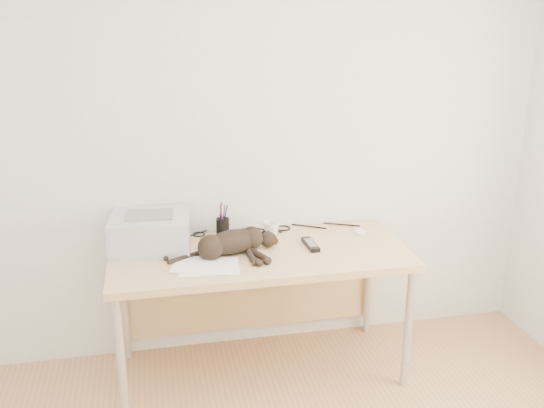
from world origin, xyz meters
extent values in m
plane|color=white|center=(0.00, 1.75, 1.30)|extent=(3.50, 0.00, 3.50)
cube|color=#D9BA7F|center=(0.00, 1.39, 0.72)|extent=(1.60, 0.70, 0.04)
cylinder|color=#BDBDBF|center=(-0.75, 1.09, 0.35)|extent=(0.04, 0.04, 0.70)
cylinder|color=#BDBDBF|center=(0.75, 1.09, 0.35)|extent=(0.04, 0.04, 0.70)
cylinder|color=#BDBDBF|center=(-0.75, 1.69, 0.35)|extent=(0.04, 0.04, 0.70)
cylinder|color=#BDBDBF|center=(0.75, 1.69, 0.35)|extent=(0.04, 0.04, 0.70)
cube|color=#D9BA7F|center=(0.00, 1.72, 0.40)|extent=(1.48, 0.02, 0.60)
cube|color=#B9B9BE|center=(-0.57, 1.56, 0.83)|extent=(0.45, 0.39, 0.19)
cube|color=black|center=(-0.57, 1.56, 0.84)|extent=(0.36, 0.05, 0.11)
cube|color=slate|center=(-0.57, 1.56, 0.93)|extent=(0.27, 0.20, 0.01)
cube|color=white|center=(-0.29, 1.24, 0.74)|extent=(0.32, 0.24, 0.00)
cube|color=white|center=(-0.32, 1.26, 0.74)|extent=(0.35, 0.29, 0.00)
ellipsoid|color=black|center=(-0.15, 1.39, 0.81)|extent=(0.34, 0.21, 0.13)
sphere|color=black|center=(-0.27, 1.35, 0.80)|extent=(0.14, 0.14, 0.14)
ellipsoid|color=black|center=(0.06, 1.44, 0.79)|extent=(0.12, 0.11, 0.08)
cone|color=black|center=(0.04, 1.48, 0.82)|extent=(0.04, 0.05, 0.04)
cone|color=black|center=(0.06, 1.48, 0.82)|extent=(0.04, 0.05, 0.05)
cylinder|color=black|center=(-0.06, 1.29, 0.76)|extent=(0.08, 0.19, 0.03)
cylinder|color=black|center=(-0.02, 1.30, 0.76)|extent=(0.08, 0.19, 0.03)
cylinder|color=black|center=(-0.40, 1.37, 0.75)|extent=(0.20, 0.07, 0.02)
imported|color=white|center=(0.10, 1.59, 0.79)|extent=(0.14, 0.14, 0.09)
cylinder|color=black|center=(-0.16, 1.67, 0.79)|extent=(0.08, 0.08, 0.10)
cylinder|color=#990C0C|center=(-0.18, 1.67, 0.86)|extent=(0.01, 0.01, 0.14)
cylinder|color=navy|center=(-0.15, 1.68, 0.86)|extent=(0.01, 0.01, 0.14)
cylinder|color=black|center=(-0.16, 1.66, 0.86)|extent=(0.01, 0.01, 0.14)
cube|color=slate|center=(-0.23, 1.57, 0.75)|extent=(0.05, 0.16, 0.02)
cube|color=black|center=(0.29, 1.41, 0.75)|extent=(0.06, 0.19, 0.02)
ellipsoid|color=white|center=(0.62, 1.55, 0.76)|extent=(0.07, 0.12, 0.04)
camera|label=1|loc=(-0.55, -1.57, 2.00)|focal=40.00mm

